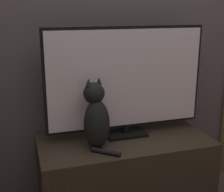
# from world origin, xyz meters

# --- Properties ---
(wall_back) EXTENTS (4.80, 0.05, 2.60)m
(wall_back) POSITION_xyz_m (0.00, 1.22, 1.30)
(wall_back) COLOR #564C51
(wall_back) RESTS_ON ground_plane
(tv_stand) EXTENTS (1.13, 0.54, 0.55)m
(tv_stand) POSITION_xyz_m (0.00, 0.91, 0.27)
(tv_stand) COLOR #33281E
(tv_stand) RESTS_ON ground_plane
(tv) EXTENTS (1.06, 0.16, 0.73)m
(tv) POSITION_xyz_m (0.03, 0.98, 0.92)
(tv) COLOR black
(tv) RESTS_ON tv_stand
(cat) EXTENTS (0.21, 0.28, 0.44)m
(cat) POSITION_xyz_m (-0.21, 0.85, 0.74)
(cat) COLOR black
(cat) RESTS_ON tv_stand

